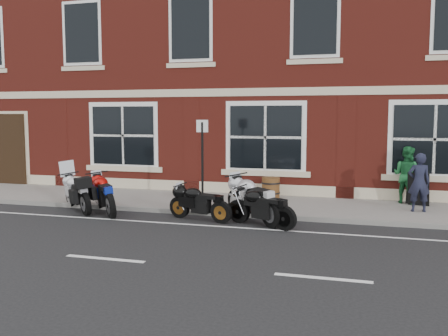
{
  "coord_description": "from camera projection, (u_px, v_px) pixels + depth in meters",
  "views": [
    {
      "loc": [
        4.66,
        -11.09,
        2.66
      ],
      "look_at": [
        0.97,
        1.6,
        1.27
      ],
      "focal_mm": 40.0,
      "sensor_mm": 36.0,
      "label": 1
    }
  ],
  "objects": [
    {
      "name": "ground",
      "position": [
        167.0,
        225.0,
        12.16
      ],
      "size": [
        80.0,
        80.0,
        0.0
      ],
      "primitive_type": "plane",
      "color": "black",
      "rests_on": "ground"
    },
    {
      "name": "barrel_planter",
      "position": [
        271.0,
        188.0,
        15.37
      ],
      "size": [
        0.58,
        0.58,
        0.64
      ],
      "color": "#503315",
      "rests_on": "sidewalk"
    },
    {
      "name": "moto_sport_red",
      "position": [
        105.0,
        192.0,
        13.61
      ],
      "size": [
        1.54,
        1.75,
        0.99
      ],
      "rotation": [
        0.0,
        0.0,
        0.72
      ],
      "color": "black",
      "rests_on": "ground"
    },
    {
      "name": "moto_sport_black",
      "position": [
        199.0,
        202.0,
        12.67
      ],
      "size": [
        1.81,
        0.61,
        0.83
      ],
      "rotation": [
        0.0,
        0.0,
        1.3
      ],
      "color": "black",
      "rests_on": "ground"
    },
    {
      "name": "pub_building",
      "position": [
        260.0,
        38.0,
        21.56
      ],
      "size": [
        24.0,
        12.0,
        12.0
      ],
      "primitive_type": "cube",
      "color": "maroon",
      "rests_on": "ground"
    },
    {
      "name": "parking_sign",
      "position": [
        202.0,
        156.0,
        13.99
      ],
      "size": [
        0.34,
        0.06,
        2.42
      ],
      "rotation": [
        0.0,
        0.0,
        -0.05
      ],
      "color": "black",
      "rests_on": "sidewalk"
    },
    {
      "name": "pedestrian_left",
      "position": [
        419.0,
        182.0,
        13.17
      ],
      "size": [
        0.6,
        0.43,
        1.56
      ],
      "primitive_type": "imported",
      "rotation": [
        0.0,
        0.0,
        3.23
      ],
      "color": "black",
      "rests_on": "sidewalk"
    },
    {
      "name": "moto_naked_black",
      "position": [
        260.0,
        206.0,
        11.98
      ],
      "size": [
        1.82,
        0.88,
        0.87
      ],
      "rotation": [
        0.0,
        0.0,
        1.16
      ],
      "color": "black",
      "rests_on": "ground"
    },
    {
      "name": "pedestrian_right",
      "position": [
        407.0,
        175.0,
        14.44
      ],
      "size": [
        1.01,
        0.95,
        1.66
      ],
      "primitive_type": "imported",
      "rotation": [
        0.0,
        0.0,
        2.6
      ],
      "color": "#1C6231",
      "rests_on": "sidewalk"
    },
    {
      "name": "moto_touring_silver",
      "position": [
        78.0,
        191.0,
        13.97
      ],
      "size": [
        1.64,
        1.48,
        1.37
      ],
      "rotation": [
        0.0,
        0.0,
        0.84
      ],
      "color": "black",
      "rests_on": "ground"
    },
    {
      "name": "sidewalk",
      "position": [
        206.0,
        202.0,
        15.02
      ],
      "size": [
        30.0,
        3.0,
        0.12
      ],
      "primitive_type": "cube",
      "color": "slate",
      "rests_on": "ground"
    },
    {
      "name": "a_board_sign",
      "position": [
        418.0,
        188.0,
        14.15
      ],
      "size": [
        0.66,
        0.52,
        0.96
      ],
      "primitive_type": null,
      "rotation": [
        0.0,
        0.0,
        -0.26
      ],
      "color": "black",
      "rests_on": "sidewalk"
    },
    {
      "name": "moto_sport_silver",
      "position": [
        253.0,
        198.0,
        12.56
      ],
      "size": [
        1.75,
        1.75,
        1.05
      ],
      "rotation": [
        0.0,
        0.0,
        0.79
      ],
      "color": "black",
      "rests_on": "ground"
    },
    {
      "name": "kerb",
      "position": [
        188.0,
        212.0,
        13.51
      ],
      "size": [
        30.0,
        0.16,
        0.12
      ],
      "primitive_type": "cube",
      "color": "slate",
      "rests_on": "ground"
    }
  ]
}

